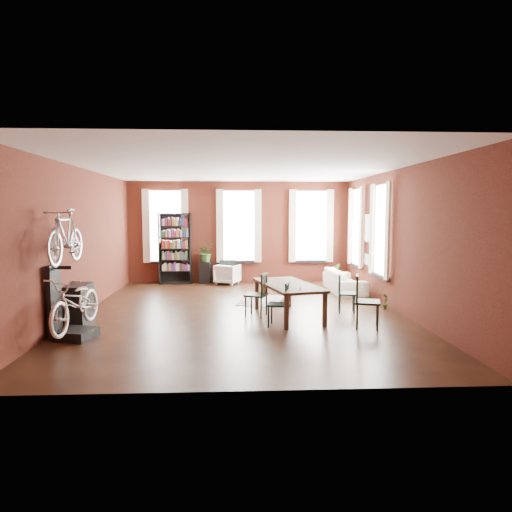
{
  "coord_description": "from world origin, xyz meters",
  "views": [
    {
      "loc": [
        -0.2,
        -10.02,
        2.23
      ],
      "look_at": [
        0.34,
        0.6,
        1.21
      ],
      "focal_mm": 32.0,
      "sensor_mm": 36.0,
      "label": 1
    }
  ],
  "objects": [
    {
      "name": "bike_trainer",
      "position": [
        -2.98,
        -1.97,
        0.08
      ],
      "size": [
        0.72,
        0.72,
        0.17
      ],
      "primitive_type": "cube",
      "rotation": [
        0.0,
        0.0,
        -0.27
      ],
      "color": "black",
      "rests_on": "ground"
    },
    {
      "name": "bicycle_floor",
      "position": [
        -2.96,
        -1.96,
        1.08
      ],
      "size": [
        0.73,
        1.02,
        1.82
      ],
      "primitive_type": "imported",
      "rotation": [
        0.0,
        0.0,
        -0.11
      ],
      "color": "beige",
      "rests_on": "bike_trainer"
    },
    {
      "name": "bookshelf",
      "position": [
        -2.0,
        4.3,
        1.1
      ],
      "size": [
        1.0,
        0.32,
        2.2
      ],
      "primitive_type": "cube",
      "color": "black",
      "rests_on": "ground"
    },
    {
      "name": "plant_by_sofa",
      "position": [
        2.89,
        3.62,
        0.15
      ],
      "size": [
        0.57,
        0.76,
        0.3
      ],
      "primitive_type": "imported",
      "rotation": [
        0.0,
        0.0,
        0.31
      ],
      "color": "#2A4F1F",
      "rests_on": "ground"
    },
    {
      "name": "plant_small",
      "position": [
        3.34,
        0.24,
        0.06
      ],
      "size": [
        0.39,
        0.38,
        0.13
      ],
      "primitive_type": "imported",
      "rotation": [
        0.0,
        0.0,
        0.79
      ],
      "color": "#345E25",
      "rests_on": "ground"
    },
    {
      "name": "console_table",
      "position": [
        -3.28,
        -0.9,
        0.4
      ],
      "size": [
        0.4,
        0.8,
        0.8
      ],
      "primitive_type": "cube",
      "color": "black",
      "rests_on": "ground"
    },
    {
      "name": "room",
      "position": [
        0.25,
        0.62,
        2.14
      ],
      "size": [
        9.0,
        9.04,
        3.22
      ],
      "color": "black",
      "rests_on": "ground"
    },
    {
      "name": "dining_table",
      "position": [
        0.97,
        -0.49,
        0.36
      ],
      "size": [
        1.43,
        2.27,
        0.72
      ],
      "primitive_type": "cube",
      "rotation": [
        0.0,
        0.0,
        0.24
      ],
      "color": "#4A3B2C",
      "rests_on": "ground"
    },
    {
      "name": "dining_chair_a",
      "position": [
        0.69,
        -1.25,
        0.43
      ],
      "size": [
        0.49,
        0.49,
        0.87
      ],
      "primitive_type": "cube",
      "rotation": [
        0.0,
        0.0,
        -1.84
      ],
      "color": "#1C3E3E",
      "rests_on": "ground"
    },
    {
      "name": "striped_rug",
      "position": [
        0.52,
        1.36,
        0.01
      ],
      "size": [
        1.35,
        1.75,
        0.01
      ],
      "primitive_type": "cube",
      "rotation": [
        0.0,
        0.0,
        -0.28
      ],
      "color": "black",
      "rests_on": "ground"
    },
    {
      "name": "cream_sofa",
      "position": [
        2.95,
        2.6,
        0.41
      ],
      "size": [
        0.61,
        2.08,
        0.81
      ],
      "primitive_type": "imported",
      "rotation": [
        0.0,
        0.0,
        1.57
      ],
      "color": "beige",
      "rests_on": "ground"
    },
    {
      "name": "dining_chair_c",
      "position": [
        2.4,
        -1.47,
        0.51
      ],
      "size": [
        0.58,
        0.58,
        1.02
      ],
      "primitive_type": "cube",
      "rotation": [
        0.0,
        0.0,
        1.29
      ],
      "color": "black",
      "rests_on": "ground"
    },
    {
      "name": "white_armchair",
      "position": [
        -0.37,
        4.1,
        0.34
      ],
      "size": [
        0.85,
        0.83,
        0.68
      ],
      "primitive_type": "imported",
      "rotation": [
        0.0,
        0.0,
        2.73
      ],
      "color": "silver",
      "rests_on": "ground"
    },
    {
      "name": "plant_on_stand",
      "position": [
        -1.04,
        4.28,
        0.91
      ],
      "size": [
        0.65,
        0.7,
        0.47
      ],
      "primitive_type": "imported",
      "rotation": [
        0.0,
        0.0,
        0.21
      ],
      "color": "#264E1F",
      "rests_on": "plant_stand"
    },
    {
      "name": "dining_chair_b",
      "position": [
        0.3,
        -0.37,
        0.47
      ],
      "size": [
        0.56,
        0.56,
        0.93
      ],
      "primitive_type": "cube",
      "rotation": [
        0.0,
        0.0,
        -1.97
      ],
      "color": "black",
      "rests_on": "ground"
    },
    {
      "name": "plant_stand",
      "position": [
        -1.06,
        4.29,
        0.34
      ],
      "size": [
        0.39,
        0.39,
        0.68
      ],
      "primitive_type": "cube",
      "rotation": [
        0.0,
        0.0,
        -0.16
      ],
      "color": "black",
      "rests_on": "ground"
    },
    {
      "name": "dining_chair_d",
      "position": [
        2.35,
        -0.06,
        0.42
      ],
      "size": [
        0.45,
        0.45,
        0.84
      ],
      "primitive_type": "cube",
      "rotation": [
        0.0,
        0.0,
        1.4
      ],
      "color": "#1B393C",
      "rests_on": "ground"
    },
    {
      "name": "bike_wall_rack",
      "position": [
        -3.4,
        -1.8,
        0.65
      ],
      "size": [
        0.16,
        0.6,
        1.3
      ],
      "primitive_type": "cube",
      "color": "black",
      "rests_on": "ground"
    },
    {
      "name": "bicycle_hung",
      "position": [
        -3.15,
        -1.8,
        2.13
      ],
      "size": [
        0.47,
        1.0,
        1.66
      ],
      "primitive_type": "imported",
      "color": "#A5A8AD",
      "rests_on": "bike_wall_rack"
    }
  ]
}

